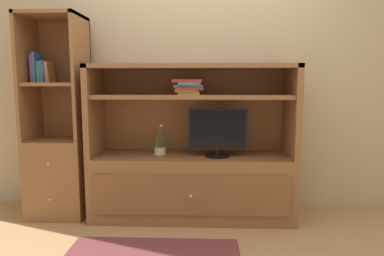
{
  "coord_description": "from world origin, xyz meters",
  "views": [
    {
      "loc": [
        0.12,
        -2.62,
        1.2
      ],
      "look_at": [
        0.0,
        0.35,
        0.81
      ],
      "focal_mm": 32.37,
      "sensor_mm": 36.0,
      "label": 1
    }
  ],
  "objects_px": {
    "media_console": "(192,168)",
    "bookshelf_tall": "(59,152)",
    "tv_monitor": "(218,132)",
    "magazine_stack": "(189,87)",
    "upright_book_row": "(42,70)",
    "potted_plant": "(160,150)"
  },
  "relations": [
    {
      "from": "media_console",
      "to": "bookshelf_tall",
      "type": "bearing_deg",
      "value": 179.86
    },
    {
      "from": "media_console",
      "to": "tv_monitor",
      "type": "relative_size",
      "value": 3.5
    },
    {
      "from": "magazine_stack",
      "to": "upright_book_row",
      "type": "distance_m",
      "value": 1.3
    },
    {
      "from": "bookshelf_tall",
      "to": "upright_book_row",
      "type": "distance_m",
      "value": 0.74
    },
    {
      "from": "potted_plant",
      "to": "bookshelf_tall",
      "type": "relative_size",
      "value": 0.15
    },
    {
      "from": "potted_plant",
      "to": "bookshelf_tall",
      "type": "height_order",
      "value": "bookshelf_tall"
    },
    {
      "from": "potted_plant",
      "to": "upright_book_row",
      "type": "relative_size",
      "value": 1.06
    },
    {
      "from": "tv_monitor",
      "to": "bookshelf_tall",
      "type": "xyz_separation_m",
      "value": [
        -1.43,
        0.06,
        -0.2
      ]
    },
    {
      "from": "bookshelf_tall",
      "to": "upright_book_row",
      "type": "relative_size",
      "value": 6.89
    },
    {
      "from": "tv_monitor",
      "to": "upright_book_row",
      "type": "relative_size",
      "value": 1.95
    },
    {
      "from": "upright_book_row",
      "to": "bookshelf_tall",
      "type": "bearing_deg",
      "value": 4.52
    },
    {
      "from": "magazine_stack",
      "to": "media_console",
      "type": "bearing_deg",
      "value": 11.7
    },
    {
      "from": "potted_plant",
      "to": "bookshelf_tall",
      "type": "bearing_deg",
      "value": -179.42
    },
    {
      "from": "tv_monitor",
      "to": "media_console",
      "type": "bearing_deg",
      "value": 165.24
    },
    {
      "from": "media_console",
      "to": "tv_monitor",
      "type": "xyz_separation_m",
      "value": [
        0.22,
        -0.06,
        0.34
      ]
    },
    {
      "from": "magazine_stack",
      "to": "upright_book_row",
      "type": "relative_size",
      "value": 1.34
    },
    {
      "from": "tv_monitor",
      "to": "magazine_stack",
      "type": "relative_size",
      "value": 1.46
    },
    {
      "from": "potted_plant",
      "to": "upright_book_row",
      "type": "bearing_deg",
      "value": -178.98
    },
    {
      "from": "magazine_stack",
      "to": "upright_book_row",
      "type": "bearing_deg",
      "value": 180.0
    },
    {
      "from": "media_console",
      "to": "magazine_stack",
      "type": "xyz_separation_m",
      "value": [
        -0.03,
        -0.01,
        0.73
      ]
    },
    {
      "from": "magazine_stack",
      "to": "upright_book_row",
      "type": "xyz_separation_m",
      "value": [
        -1.29,
        0.0,
        0.14
      ]
    },
    {
      "from": "tv_monitor",
      "to": "bookshelf_tall",
      "type": "height_order",
      "value": "bookshelf_tall"
    }
  ]
}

